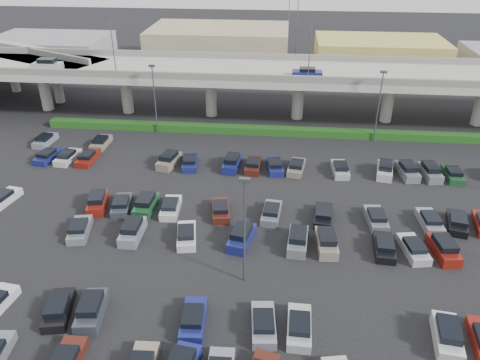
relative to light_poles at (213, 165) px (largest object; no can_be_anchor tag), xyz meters
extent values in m
plane|color=black|center=(4.13, -2.00, -6.24)|extent=(280.00, 280.00, 0.00)
cube|color=gray|center=(4.13, 30.00, 1.01)|extent=(150.00, 13.00, 1.10)
cube|color=#62625D|center=(4.13, 23.75, 2.06)|extent=(150.00, 0.50, 1.00)
cube|color=#62625D|center=(4.13, 36.25, 2.06)|extent=(150.00, 0.50, 1.00)
cylinder|color=gray|center=(-32.88, 30.00, -2.89)|extent=(1.80, 1.80, 6.70)
cube|color=#62625D|center=(-32.88, 30.00, 0.26)|extent=(2.60, 9.75, 0.50)
cylinder|color=gray|center=(-18.88, 30.00, -2.89)|extent=(1.80, 1.80, 6.70)
cube|color=#62625D|center=(-18.88, 30.00, 0.26)|extent=(2.60, 9.75, 0.50)
cylinder|color=gray|center=(-4.87, 30.00, -2.89)|extent=(1.80, 1.80, 6.70)
cube|color=#62625D|center=(-4.87, 30.00, 0.26)|extent=(2.60, 9.75, 0.50)
cylinder|color=gray|center=(9.12, 30.00, -2.89)|extent=(1.80, 1.80, 6.70)
cube|color=#62625D|center=(9.12, 30.00, 0.26)|extent=(2.60, 9.75, 0.50)
cylinder|color=gray|center=(23.12, 30.00, -2.89)|extent=(1.80, 1.80, 6.70)
cube|color=#62625D|center=(23.12, 30.00, 0.26)|extent=(2.60, 9.75, 0.50)
cube|color=#A5A6A9|center=(-29.88, 27.00, 2.09)|extent=(4.40, 1.82, 1.05)
cube|color=black|center=(-29.88, 27.00, 2.91)|extent=(2.60, 1.60, 0.65)
cube|color=navy|center=(10.12, 27.00, 1.97)|extent=(4.40, 1.82, 0.82)
cube|color=black|center=(10.12, 27.00, 2.60)|extent=(2.30, 1.60, 0.50)
cylinder|color=#47474C|center=(-17.88, 23.90, 5.56)|extent=(0.14, 0.14, 8.00)
cylinder|color=#47474C|center=(10.12, 23.90, 5.56)|extent=(0.14, 0.14, 8.00)
cylinder|color=gray|center=(-43.34, 38.89, -2.89)|extent=(1.60, 1.60, 6.70)
cylinder|color=gray|center=(-32.47, 33.82, -2.89)|extent=(1.60, 1.60, 6.70)
cube|color=#163910|center=(4.13, 23.00, -5.69)|extent=(66.00, 1.60, 1.10)
cube|color=black|center=(-7.62, -20.70, -5.20)|extent=(1.66, 2.34, 0.50)
cube|color=black|center=(-10.38, -15.50, -5.83)|extent=(2.66, 4.68, 0.82)
cube|color=black|center=(-10.38, -15.70, -5.20)|extent=(2.03, 2.57, 0.50)
cube|color=#2F353D|center=(-7.62, -15.50, -5.71)|extent=(2.33, 4.59, 1.05)
cube|color=black|center=(-7.62, -15.50, -4.89)|extent=(1.90, 2.77, 0.65)
cube|color=navy|center=(0.63, -15.50, -5.83)|extent=(2.08, 4.50, 0.82)
cube|color=black|center=(0.63, -15.70, -5.20)|extent=(1.74, 2.39, 0.50)
cube|color=slate|center=(6.13, -15.50, -5.83)|extent=(2.23, 4.55, 0.82)
cube|color=black|center=(6.13, -15.70, -5.20)|extent=(1.81, 2.44, 0.50)
cube|color=#A5A6A9|center=(8.88, -15.50, -5.83)|extent=(1.93, 4.44, 0.82)
cube|color=black|center=(8.88, -15.70, -5.20)|extent=(1.66, 2.34, 0.50)
cube|color=silver|center=(19.88, -15.50, -5.71)|extent=(2.37, 4.60, 1.05)
cube|color=black|center=(19.88, -15.50, -4.89)|extent=(1.92, 2.78, 0.65)
cube|color=slate|center=(-13.12, -4.50, -5.83)|extent=(2.62, 4.66, 0.82)
cube|color=black|center=(-13.12, -4.70, -5.20)|extent=(2.01, 2.56, 0.50)
cube|color=slate|center=(-7.62, -4.50, -5.71)|extent=(1.85, 4.41, 1.05)
cube|color=black|center=(-7.62, -4.50, -4.89)|extent=(1.62, 2.61, 0.65)
cube|color=silver|center=(-2.12, -4.50, -5.83)|extent=(2.60, 4.66, 0.82)
cube|color=black|center=(-2.12, -4.70, -5.20)|extent=(2.00, 2.55, 0.50)
cube|color=navy|center=(3.38, -4.50, -5.71)|extent=(2.71, 4.69, 1.05)
cube|color=black|center=(3.38, -4.50, -4.89)|extent=(2.11, 2.88, 0.65)
cube|color=slate|center=(8.88, -4.50, -5.71)|extent=(2.16, 4.53, 1.05)
cube|color=black|center=(8.88, -4.50, -4.89)|extent=(1.80, 2.72, 0.65)
cube|color=gray|center=(11.62, -4.50, -5.71)|extent=(2.12, 4.51, 1.05)
cube|color=black|center=(11.62, -4.50, -4.89)|extent=(1.78, 2.70, 0.65)
cube|color=black|center=(17.12, -4.50, -5.83)|extent=(2.10, 4.51, 0.82)
cube|color=black|center=(17.12, -4.70, -5.20)|extent=(1.75, 2.40, 0.50)
cube|color=#A5A6A9|center=(19.88, -4.50, -5.83)|extent=(2.55, 4.65, 0.82)
cube|color=black|center=(19.88, -4.70, -5.20)|extent=(1.97, 2.54, 0.50)
cube|color=maroon|center=(22.62, -4.50, -5.71)|extent=(2.39, 4.60, 1.05)
cube|color=black|center=(22.62, -4.50, -4.89)|extent=(1.93, 2.79, 0.65)
cube|color=silver|center=(-24.12, 0.50, -5.83)|extent=(2.54, 4.64, 0.82)
cube|color=black|center=(-24.12, 0.30, -5.20)|extent=(1.97, 2.54, 0.50)
cube|color=maroon|center=(-13.12, 0.50, -5.71)|extent=(2.71, 4.68, 1.05)
cube|color=black|center=(-13.12, 0.50, -4.89)|extent=(2.11, 2.88, 0.65)
cube|color=#2F353D|center=(-10.38, 0.50, -5.83)|extent=(2.47, 4.63, 0.82)
cube|color=black|center=(-10.38, 0.30, -5.20)|extent=(1.94, 2.52, 0.50)
cube|color=#1A4927|center=(-7.62, 0.50, -5.71)|extent=(1.98, 4.47, 1.05)
cube|color=black|center=(-7.62, 0.50, -4.89)|extent=(1.70, 2.66, 0.65)
cube|color=silver|center=(-4.87, 0.50, -5.83)|extent=(2.07, 4.50, 0.82)
cube|color=black|center=(-4.87, 0.30, -5.20)|extent=(1.73, 2.39, 0.50)
cube|color=#451A12|center=(0.63, 0.50, -5.83)|extent=(2.54, 4.64, 0.82)
cube|color=black|center=(0.63, 0.30, -5.20)|extent=(1.97, 2.54, 0.50)
cube|color=slate|center=(6.13, 0.50, -5.83)|extent=(2.23, 4.55, 0.82)
cube|color=black|center=(6.13, 0.30, -5.20)|extent=(1.81, 2.44, 0.50)
cube|color=black|center=(11.62, 0.50, -5.83)|extent=(2.27, 4.56, 0.82)
cube|color=black|center=(11.62, 0.30, -5.20)|extent=(1.83, 2.45, 0.50)
cube|color=slate|center=(17.12, 0.50, -5.83)|extent=(2.15, 4.52, 0.82)
cube|color=black|center=(17.12, 0.30, -5.20)|extent=(1.77, 2.41, 0.50)
cube|color=slate|center=(22.62, 0.50, -5.83)|extent=(2.14, 4.52, 0.82)
cube|color=black|center=(22.62, 0.30, -5.20)|extent=(1.77, 2.41, 0.50)
cube|color=black|center=(25.38, 0.50, -5.83)|extent=(2.74, 4.69, 0.82)
cube|color=black|center=(25.38, 0.30, -5.20)|extent=(2.06, 2.59, 0.50)
cube|color=navy|center=(-24.12, 11.50, -5.83)|extent=(2.42, 4.61, 0.82)
cube|color=black|center=(-24.12, 11.30, -5.20)|extent=(1.91, 2.50, 0.50)
cube|color=silver|center=(-21.38, 11.50, -5.83)|extent=(2.28, 4.57, 0.82)
cube|color=black|center=(-21.38, 11.30, -5.20)|extent=(1.84, 2.46, 0.50)
cube|color=maroon|center=(-18.62, 11.50, -5.83)|extent=(1.92, 4.44, 0.82)
cube|color=black|center=(-18.62, 11.30, -5.20)|extent=(1.65, 2.34, 0.50)
cube|color=gray|center=(-7.62, 11.50, -5.71)|extent=(2.69, 4.68, 1.05)
cube|color=black|center=(-7.62, 11.50, -4.89)|extent=(2.11, 2.88, 0.65)
cube|color=navy|center=(-4.87, 11.50, -5.83)|extent=(2.34, 4.59, 0.82)
cube|color=black|center=(-4.87, 11.30, -5.20)|extent=(1.87, 2.48, 0.50)
cube|color=navy|center=(0.63, 11.50, -5.71)|extent=(2.22, 4.55, 1.05)
cube|color=black|center=(0.63, 11.50, -4.89)|extent=(1.84, 2.74, 0.65)
cube|color=#451A12|center=(3.38, 11.50, -5.83)|extent=(2.03, 4.48, 0.82)
cube|color=black|center=(3.38, 11.30, -5.20)|extent=(1.71, 2.37, 0.50)
cube|color=navy|center=(6.13, 11.50, -5.83)|extent=(2.49, 4.63, 0.82)
cube|color=black|center=(6.13, 11.30, -5.20)|extent=(1.95, 2.52, 0.50)
cube|color=gray|center=(8.88, 11.50, -5.83)|extent=(2.48, 4.63, 0.82)
cube|color=black|center=(8.88, 11.30, -5.20)|extent=(1.94, 2.52, 0.50)
cube|color=#A5A6A9|center=(14.38, 11.50, -5.83)|extent=(2.09, 4.50, 0.82)
cube|color=black|center=(14.38, 11.30, -5.20)|extent=(1.74, 2.40, 0.50)
cube|color=silver|center=(19.88, 11.50, -5.71)|extent=(2.60, 4.66, 1.05)
cube|color=black|center=(19.88, 11.50, -4.89)|extent=(2.05, 2.85, 0.65)
cube|color=slate|center=(22.62, 11.50, -5.71)|extent=(2.48, 4.63, 1.05)
cube|color=black|center=(22.62, 11.50, -4.89)|extent=(1.99, 2.82, 0.65)
cube|color=slate|center=(25.38, 11.50, -5.71)|extent=(2.34, 4.59, 1.05)
cube|color=black|center=(25.38, 11.50, -4.89)|extent=(1.90, 2.77, 0.65)
cube|color=#1A4927|center=(28.12, 11.50, -5.83)|extent=(1.86, 4.42, 0.82)
cube|color=black|center=(28.12, 11.30, -5.20)|extent=(1.62, 2.32, 0.50)
cube|color=slate|center=(-26.88, 16.50, -5.83)|extent=(2.06, 4.49, 0.82)
cube|color=black|center=(-26.88, 16.30, -5.20)|extent=(1.73, 2.39, 0.50)
cube|color=gray|center=(-18.62, 16.50, -5.83)|extent=(1.92, 4.44, 0.82)
cube|color=black|center=(-18.62, 16.30, -5.20)|extent=(1.65, 2.34, 0.50)
cylinder|color=#47474C|center=(-11.88, 22.00, -1.24)|extent=(0.18, 0.18, 10.00)
cube|color=#47474C|center=(-11.88, 22.00, 3.91)|extent=(0.90, 0.38, 0.30)
cylinder|color=#47474C|center=(20.12, 22.00, -1.24)|extent=(0.18, 0.18, 10.00)
cube|color=#47474C|center=(20.12, 22.00, 3.91)|extent=(0.90, 0.38, 0.30)
cylinder|color=#47474C|center=(4.13, -10.00, -1.24)|extent=(0.18, 0.18, 10.00)
cube|color=#47474C|center=(4.13, -10.00, 3.91)|extent=(0.90, 0.38, 0.30)
cube|color=slate|center=(-43.88, 56.00, -2.99)|extent=(24.00, 16.00, 6.50)
cube|color=gray|center=(-7.87, 62.00, -2.24)|extent=(30.00, 18.00, 8.00)
cube|color=#B3A448|center=(26.12, 58.00, -2.74)|extent=(26.00, 15.00, 7.00)
camera|label=1|loc=(6.88, -41.88, 21.48)|focal=35.00mm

